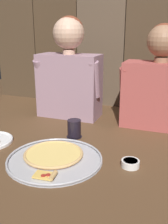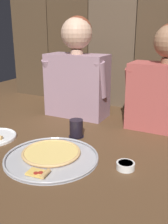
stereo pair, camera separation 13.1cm
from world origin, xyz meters
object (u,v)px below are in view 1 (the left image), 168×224
Objects in this scene: drinking_glass at (74,129)px; diner_right at (159,83)px; dipping_bowl at (130,163)px; diner_left at (69,71)px; pizza_tray at (54,157)px.

drinking_glass is 0.16× the size of diner_right.
diner_left is at bearing 133.95° from dipping_bowl.
dipping_bowl is at bearing 9.38° from pizza_tray.
dipping_bowl reaches higher than pizza_tray.
drinking_glass reaches higher than dipping_bowl.
diner_left is at bearing 117.39° from drinking_glass.
drinking_glass is 0.57m from diner_right.
drinking_glass is at bearing -140.53° from diner_right.
diner_left is at bearing 107.11° from pizza_tray.
dipping_bowl is 0.12× the size of diner_left.
drinking_glass is 1.23× the size of dipping_bowl.
dipping_bowl is (0.34, 0.06, 0.01)m from pizza_tray.
diner_left reaches higher than dipping_bowl.
diner_right is (0.41, 0.33, 0.22)m from drinking_glass.
diner_right is at bearing 57.12° from pizza_tray.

